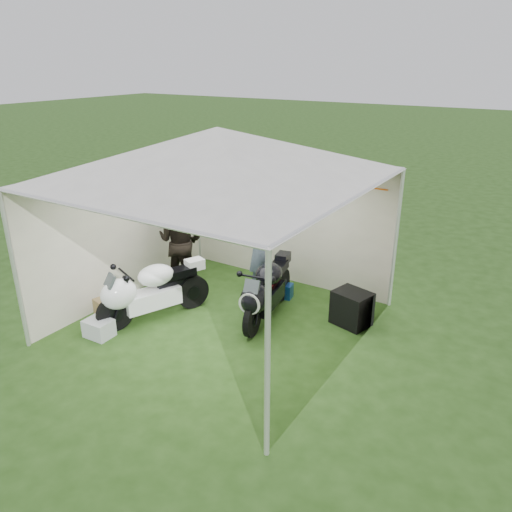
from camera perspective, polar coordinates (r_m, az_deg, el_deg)
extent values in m
plane|color=#224413|center=(7.87, -3.85, -7.69)|extent=(80.00, 80.00, 0.00)
cylinder|color=silver|center=(7.53, -25.85, -1.67)|extent=(0.06, 0.06, 2.30)
cylinder|color=silver|center=(4.90, 1.32, -11.82)|extent=(0.06, 0.06, 2.30)
cylinder|color=silver|center=(10.04, -6.66, 5.91)|extent=(0.06, 0.06, 2.30)
cylinder|color=silver|center=(8.26, 15.69, 1.73)|extent=(0.06, 0.06, 2.30)
cube|color=beige|center=(8.97, 3.44, 4.10)|extent=(4.00, 0.02, 2.30)
cube|color=beige|center=(8.64, -14.89, 2.70)|extent=(0.02, 4.00, 2.30)
cube|color=beige|center=(6.49, 10.41, -3.33)|extent=(0.02, 4.00, 2.30)
pyramid|color=silver|center=(6.97, -4.40, 11.66)|extent=(5.66, 5.66, 0.70)
cube|color=#99A5B7|center=(9.65, -5.26, 9.60)|extent=(0.22, 0.02, 0.28)
cube|color=#99A5B7|center=(9.45, -3.54, 9.39)|extent=(0.22, 0.02, 0.28)
cube|color=#99A5B7|center=(9.25, -1.75, 9.16)|extent=(0.22, 0.01, 0.28)
cube|color=#99A5B7|center=(9.07, 0.11, 8.90)|extent=(0.22, 0.01, 0.28)
cube|color=#99A5B7|center=(9.72, -5.20, 7.87)|extent=(0.22, 0.02, 0.28)
cube|color=#99A5B7|center=(9.51, -3.50, 7.62)|extent=(0.22, 0.01, 0.28)
cube|color=#99A5B7|center=(9.32, -1.73, 7.35)|extent=(0.22, 0.02, 0.28)
cube|color=#99A5B7|center=(9.14, 0.11, 7.07)|extent=(0.22, 0.01, 0.28)
cylinder|color=#D8590C|center=(8.65, 4.64, 8.89)|extent=(3.20, 0.02, 0.02)
cylinder|color=black|center=(7.84, -15.82, -6.34)|extent=(0.30, 0.56, 0.56)
cylinder|color=black|center=(8.29, -7.33, -4.04)|extent=(0.34, 0.57, 0.56)
cube|color=white|center=(7.99, -11.79, -4.78)|extent=(0.63, 0.94, 0.28)
ellipsoid|color=white|center=(7.73, -15.40, -4.21)|extent=(0.60, 0.68, 0.47)
ellipsoid|color=white|center=(7.87, -11.38, -2.16)|extent=(0.60, 0.69, 0.33)
cube|color=black|center=(8.03, -8.93, -1.92)|extent=(0.44, 0.61, 0.13)
cube|color=white|center=(8.13, -7.02, -0.94)|extent=(0.30, 0.34, 0.17)
cube|color=black|center=(8.06, -9.46, -3.11)|extent=(0.28, 0.51, 0.09)
cube|color=#3F474C|center=(7.60, -16.37, -2.75)|extent=(0.26, 0.21, 0.20)
cylinder|color=black|center=(7.41, -0.43, -7.19)|extent=(0.19, 0.56, 0.55)
cylinder|color=black|center=(8.49, 2.87, -3.28)|extent=(0.23, 0.57, 0.55)
cube|color=black|center=(7.87, 1.22, -4.77)|extent=(0.46, 0.92, 0.28)
ellipsoid|color=black|center=(7.35, -0.16, -4.86)|extent=(0.51, 0.62, 0.46)
ellipsoid|color=black|center=(7.79, 1.48, -2.06)|extent=(0.50, 0.63, 0.32)
cube|color=black|center=(8.13, 2.38, -1.44)|extent=(0.33, 0.59, 0.13)
cube|color=black|center=(8.37, 3.09, -0.22)|extent=(0.25, 0.31, 0.17)
cube|color=maroon|center=(8.12, 2.15, -2.70)|extent=(0.18, 0.52, 0.09)
cube|color=#3F474C|center=(7.15, -0.50, -3.51)|extent=(0.24, 0.17, 0.19)
cylinder|color=white|center=(7.18, -0.77, -5.53)|extent=(0.33, 0.08, 0.33)
cube|color=#194AAC|center=(8.63, 3.05, -3.94)|extent=(0.37, 0.27, 0.25)
imported|color=black|center=(8.85, -8.61, 1.74)|extent=(0.97, 0.83, 1.75)
imported|color=slate|center=(8.43, 0.51, 0.70)|extent=(0.48, 0.66, 1.68)
cube|color=black|center=(7.86, 10.89, -5.87)|extent=(0.64, 0.56, 0.54)
cube|color=silver|center=(7.81, -17.52, -7.88)|extent=(0.41, 0.32, 0.27)
cube|color=olive|center=(8.27, -16.39, -5.78)|extent=(0.45, 0.45, 0.33)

